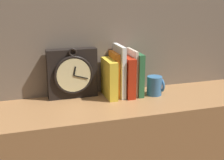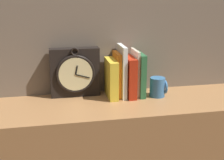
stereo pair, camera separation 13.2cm
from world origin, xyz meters
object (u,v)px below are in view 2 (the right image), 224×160
Objects in this scene: clock at (75,73)px; mug at (158,87)px; book_slot2_white at (122,71)px; book_slot5_green at (139,74)px; book_slot3_red at (129,77)px; book_slot0_yellow at (111,78)px; book_slot4_cream at (135,73)px; book_slot1_orange at (117,74)px.

clock is 2.62× the size of mug.
clock is 0.99× the size of book_slot2_white.
clock is 1.18× the size of book_slot5_green.
mug is (0.13, -0.04, -0.05)m from book_slot3_red.
book_slot2_white is 1.29× the size of book_slot3_red.
mug is at bearing -9.81° from book_slot0_yellow.
book_slot2_white reaches higher than clock.
book_slot4_cream reaches higher than book_slot0_yellow.
clock is 0.38m from mug.
book_slot2_white is (0.02, -0.01, 0.02)m from book_slot1_orange.
book_slot0_yellow is 1.95× the size of mug.
book_slot5_green is at bearing -0.75° from book_slot2_white.
clock is 0.17m from book_slot0_yellow.
book_slot2_white is at bearing -10.21° from clock.
book_slot4_cream is (0.27, -0.03, -0.01)m from clock.
book_slot0_yellow is 0.82× the size of book_slot4_cream.
book_slot1_orange is at bearing 26.66° from book_slot0_yellow.
book_slot4_cream is at bearing 21.32° from book_slot3_red.
clock reaches higher than book_slot5_green.
book_slot2_white is at bearing 165.66° from mug.
clock is 0.21m from book_slot2_white.
book_slot4_cream is at bearing 160.26° from book_slot5_green.
book_slot3_red is (0.08, -0.00, 0.00)m from book_slot0_yellow.
book_slot1_orange is 1.10× the size of book_slot3_red.
clock is 1.27× the size of book_slot3_red.
book_slot4_cream is at bearing -2.56° from book_slot1_orange.
book_slot1_orange is 0.06m from book_slot3_red.
mug is at bearing -15.63° from book_slot1_orange.
book_slot0_yellow is 0.12m from book_slot4_cream.
book_slot2_white reaches higher than mug.
book_slot4_cream is at bearing -6.63° from clock.
clock is at bearing 169.79° from book_slot2_white.
clock reaches higher than book_slot0_yellow.
book_slot1_orange is 0.96× the size of book_slot4_cream.
clock is 0.19m from book_slot1_orange.
book_slot1_orange is (0.19, -0.03, -0.01)m from clock.
book_slot4_cream is (0.06, 0.01, -0.01)m from book_slot2_white.
clock is 1.34× the size of book_slot0_yellow.
book_slot5_green is at bearing 5.11° from book_slot3_red.
book_slot2_white is 1.19× the size of book_slot5_green.
book_slot4_cream is at bearing 5.39° from book_slot2_white.
book_slot3_red is (0.06, -0.02, -0.01)m from book_slot1_orange.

